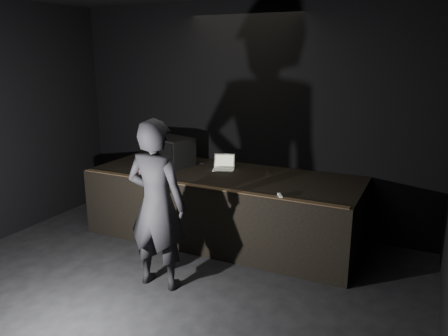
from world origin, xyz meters
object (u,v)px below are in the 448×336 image
laptop (224,165)px  beer_can (140,169)px  stage_monitor (171,151)px  person (157,205)px  stage_riser (223,206)px

laptop → beer_can: (-0.99, -0.79, 0.02)m
stage_monitor → person: bearing=-45.5°
laptop → person: size_ratio=0.19×
stage_monitor → person: 1.96m
stage_monitor → laptop: stage_monitor is taller
beer_can → stage_monitor: bearing=79.3°
stage_monitor → beer_can: 0.69m
laptop → beer_can: 1.27m
beer_can → stage_riser: bearing=25.7°
stage_monitor → person: person is taller
stage_monitor → laptop: (0.87, 0.13, -0.16)m
stage_riser → stage_monitor: size_ratio=5.23×
stage_monitor → laptop: 0.90m
laptop → person: (0.03, -1.86, -0.04)m
laptop → stage_monitor: bearing=169.0°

